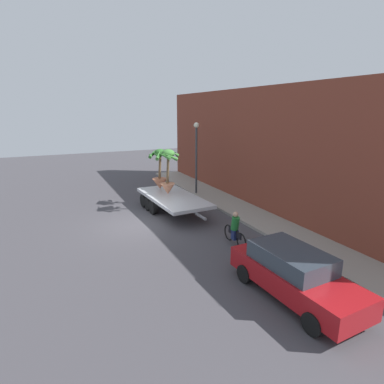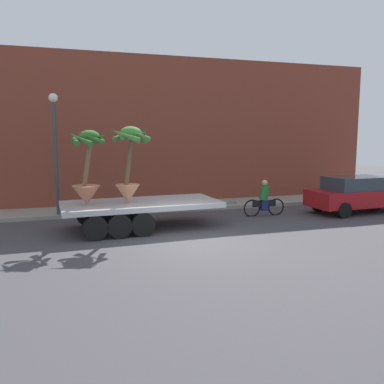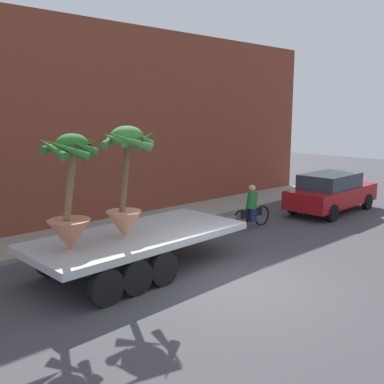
% 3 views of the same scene
% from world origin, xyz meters
% --- Properties ---
extents(ground_plane, '(60.00, 60.00, 0.00)m').
position_xyz_m(ground_plane, '(0.00, 0.00, 0.00)').
color(ground_plane, '#423F44').
extents(sidewalk, '(24.00, 2.20, 0.15)m').
position_xyz_m(sidewalk, '(0.00, 6.10, 0.07)').
color(sidewalk, gray).
rests_on(sidewalk, ground).
extents(building_facade, '(24.00, 1.20, 7.07)m').
position_xyz_m(building_facade, '(0.00, 7.80, 3.54)').
color(building_facade, brown).
rests_on(building_facade, ground).
extents(flatbed_trailer, '(6.61, 2.77, 0.98)m').
position_xyz_m(flatbed_trailer, '(-1.41, 2.39, 0.77)').
color(flatbed_trailer, '#B7BABF').
rests_on(flatbed_trailer, ground).
extents(potted_palm_rear, '(1.44, 1.46, 2.53)m').
position_xyz_m(potted_palm_rear, '(-3.01, 2.29, 2.11)').
color(potted_palm_rear, '#C17251').
rests_on(potted_palm_rear, flatbed_trailer).
extents(potted_palm_middle, '(1.48, 1.54, 2.66)m').
position_xyz_m(potted_palm_middle, '(-1.58, 2.27, 2.37)').
color(potted_palm_middle, tan).
rests_on(potted_palm_middle, flatbed_trailer).
extents(cyclist, '(1.84, 0.36, 1.54)m').
position_xyz_m(cyclist, '(4.16, 3.21, 0.67)').
color(cyclist, black).
rests_on(cyclist, ground).
extents(parked_car, '(4.63, 1.99, 1.58)m').
position_xyz_m(parked_car, '(8.41, 2.65, 0.83)').
color(parked_car, maroon).
rests_on(parked_car, ground).
extents(street_lamp, '(0.36, 0.36, 4.83)m').
position_xyz_m(street_lamp, '(-4.06, 5.30, 3.23)').
color(street_lamp, '#383D42').
rests_on(street_lamp, sidewalk).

